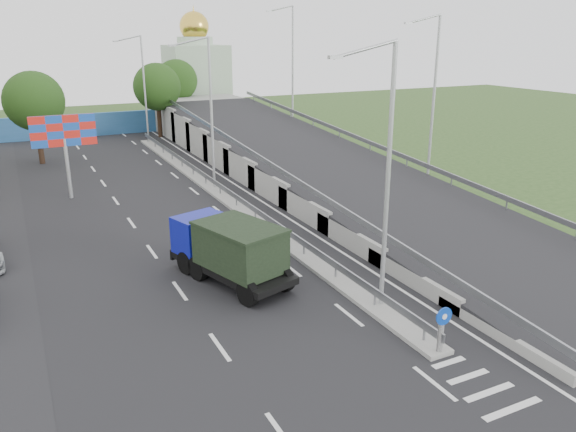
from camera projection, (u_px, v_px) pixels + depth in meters
ground at (487, 391)px, 17.20m from camera, size 160.00×160.00×0.00m
road_surface at (195, 220)px, 32.97m from camera, size 26.00×90.00×0.04m
median at (220, 195)px, 37.61m from camera, size 1.00×44.00×0.20m
overpass_ramp at (318, 160)px, 40.26m from camera, size 10.00×50.00×3.50m
median_guardrail at (220, 186)px, 37.41m from camera, size 0.09×44.00×0.71m
sign_bollard at (442, 329)px, 18.73m from camera, size 0.64×0.23×1.67m
lamp_post_near at (384, 166)px, 20.55m from camera, size 2.74×0.18×10.08m
lamp_post_mid at (208, 106)px, 37.58m from camera, size 2.74×0.18×10.08m
lamp_post_far at (142, 83)px, 54.62m from camera, size 2.74×0.18×10.08m
blue_wall at (94, 125)px, 59.43m from camera, size 30.00×0.50×2.40m
church at (197, 76)px, 70.87m from camera, size 7.00×7.00×13.80m
billboard at (64, 136)px, 35.95m from camera, size 4.00×0.24×5.50m
tree_left_mid at (34, 101)px, 45.44m from camera, size 4.80×4.80×7.60m
tree_median_far at (157, 87)px, 57.31m from camera, size 4.80×4.80×7.60m
tree_ramp_far at (177, 81)px, 64.96m from camera, size 4.80×4.80×7.60m
dump_truck at (229, 248)px, 24.45m from camera, size 4.02×6.66×2.77m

